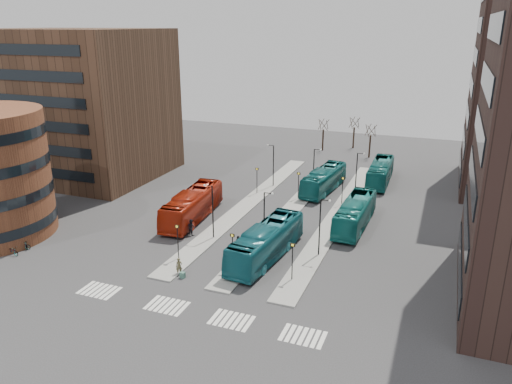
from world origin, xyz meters
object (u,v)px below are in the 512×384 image
(commuter_a, at_px, (191,227))
(bicycle_far, at_px, (22,246))
(teal_bus_c, at_px, (355,213))
(bicycle_mid, at_px, (24,244))
(commuter_b, at_px, (238,244))
(red_bus, at_px, (192,205))
(teal_bus_b, at_px, (324,180))
(suitcase, at_px, (182,275))
(bicycle_near, at_px, (12,251))
(teal_bus_d, at_px, (380,172))
(teal_bus_a, at_px, (266,242))
(commuter_c, at_px, (282,244))
(traveller, at_px, (179,266))

(commuter_a, bearing_deg, bicycle_far, 56.31)
(teal_bus_c, distance_m, bicycle_mid, 36.75)
(commuter_b, bearing_deg, red_bus, 75.36)
(commuter_a, bearing_deg, teal_bus_c, -129.00)
(teal_bus_b, relative_size, commuter_b, 6.81)
(suitcase, relative_size, bicycle_near, 0.33)
(teal_bus_d, bearing_deg, suitcase, -110.56)
(commuter_a, relative_size, bicycle_mid, 1.19)
(teal_bus_a, height_order, bicycle_mid, teal_bus_a)
(teal_bus_b, distance_m, bicycle_mid, 39.33)
(commuter_a, bearing_deg, commuter_c, -159.03)
(commuter_b, relative_size, bicycle_mid, 1.11)
(commuter_a, xyz_separation_m, commuter_c, (10.84, -0.27, -0.17))
(teal_bus_d, bearing_deg, red_bus, -130.64)
(teal_bus_b, bearing_deg, teal_bus_a, -84.49)
(teal_bus_a, bearing_deg, commuter_b, 178.06)
(red_bus, bearing_deg, commuter_c, -24.22)
(bicycle_far, bearing_deg, teal_bus_d, -62.45)
(commuter_c, distance_m, bicycle_mid, 27.33)
(commuter_c, height_order, bicycle_mid, commuter_c)
(suitcase, distance_m, bicycle_mid, 18.84)
(teal_bus_d, bearing_deg, teal_bus_c, -92.04)
(traveller, relative_size, commuter_c, 1.09)
(red_bus, distance_m, commuter_b, 10.86)
(suitcase, bearing_deg, bicycle_far, -171.57)
(bicycle_mid, bearing_deg, commuter_b, -45.89)
(bicycle_near, xyz_separation_m, bicycle_far, (0.00, 1.34, -0.01))
(suitcase, distance_m, commuter_c, 11.29)
(red_bus, relative_size, teal_bus_b, 1.08)
(red_bus, distance_m, teal_bus_d, 30.12)
(suitcase, height_order, commuter_a, commuter_a)
(bicycle_far, bearing_deg, traveller, -108.28)
(teal_bus_b, distance_m, commuter_a, 23.07)
(teal_bus_a, relative_size, commuter_a, 6.82)
(traveller, bearing_deg, bicycle_near, 159.30)
(red_bus, xyz_separation_m, bicycle_far, (-12.69, -14.31, -1.35))
(bicycle_mid, relative_size, bicycle_far, 0.92)
(red_bus, distance_m, teal_bus_c, 19.48)
(teal_bus_b, xyz_separation_m, traveller, (-6.75, -29.46, -0.82))
(commuter_a, relative_size, bicycle_near, 1.07)
(suitcase, xyz_separation_m, commuter_b, (2.59, 7.23, 0.59))
(bicycle_near, bearing_deg, suitcase, -78.28)
(commuter_b, distance_m, commuter_c, 4.58)
(bicycle_near, bearing_deg, red_bus, -33.55)
(teal_bus_c, height_order, bicycle_far, teal_bus_c)
(teal_bus_c, bearing_deg, bicycle_far, -147.25)
(commuter_b, height_order, bicycle_mid, commuter_b)
(teal_bus_c, distance_m, commuter_c, 11.14)
(teal_bus_c, relative_size, traveller, 7.10)
(bicycle_near, height_order, bicycle_mid, bicycle_mid)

